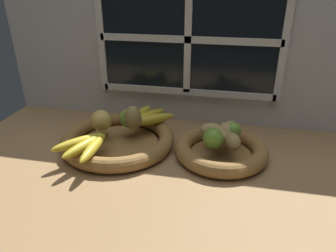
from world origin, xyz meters
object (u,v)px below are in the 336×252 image
object	(u,v)px
apple_green_back	(129,118)
lime_near	(213,139)
fruit_bowl_right	(221,150)
banana_bunch_back	(146,117)
pear_brown	(133,118)
potato_small	(232,141)
potato_back	(229,130)
banana_bunch_front	(86,144)
lime_far	(232,130)
fruit_bowl_left	(118,139)
apple_golden_left	(101,120)
potato_oblong	(211,131)
potato_large	(222,136)

from	to	relation	value
apple_green_back	lime_near	xyz separation A→B (cm)	(28.43, -8.51, -0.21)
fruit_bowl_right	banana_bunch_back	world-z (taller)	banana_bunch_back
pear_brown	apple_green_back	bearing A→B (deg)	144.04
potato_small	apple_green_back	bearing A→B (deg)	167.01
potato_back	lime_near	bearing A→B (deg)	-118.98
banana_bunch_front	potato_small	world-z (taller)	potato_small
banana_bunch_front	lime_far	bearing A→B (deg)	20.73
fruit_bowl_left	potato_back	bearing A→B (deg)	6.84
apple_golden_left	pear_brown	size ratio (longest dim) A/B	0.85
pear_brown	potato_small	size ratio (longest dim) A/B	1.34
pear_brown	potato_back	bearing A→B (deg)	1.21
potato_oblong	lime_far	distance (cm)	6.50
apple_golden_left	potato_back	size ratio (longest dim) A/B	0.90
banana_bunch_back	potato_large	bearing A→B (deg)	-21.09
fruit_bowl_left	potato_small	xyz separation A→B (cm)	(36.71, -3.10, 5.04)
banana_bunch_front	fruit_bowl_right	bearing A→B (deg)	17.23
banana_bunch_back	potato_small	world-z (taller)	potato_small
potato_back	lime_far	xyz separation A→B (cm)	(0.98, -0.51, 0.11)
potato_small	lime_near	distance (cm)	5.68
apple_green_back	lime_far	xyz separation A→B (cm)	(33.86, -0.99, -0.60)
pear_brown	potato_large	world-z (taller)	pear_brown
fruit_bowl_right	banana_bunch_front	size ratio (longest dim) A/B	1.58
fruit_bowl_left	lime_far	xyz separation A→B (cm)	(36.53, 3.76, 5.28)
fruit_bowl_left	apple_golden_left	xyz separation A→B (cm)	(-5.70, 0.81, 6.03)
pear_brown	banana_bunch_back	distance (cm)	7.59
fruit_bowl_right	lime_near	world-z (taller)	lime_near
fruit_bowl_right	banana_bunch_front	xyz separation A→B (cm)	(-38.75, -12.02, 4.06)
potato_small	potato_large	size ratio (longest dim) A/B	0.94
banana_bunch_front	apple_golden_left	bearing A→B (deg)	92.51
fruit_bowl_left	banana_bunch_back	bearing A→B (deg)	56.17
apple_green_back	potato_back	size ratio (longest dim) A/B	0.86
potato_small	lime_near	xyz separation A→B (cm)	(-5.61, -0.66, 0.62)
banana_bunch_front	potato_oblong	xyz separation A→B (cm)	(35.26, 14.73, 0.92)
potato_oblong	potato_large	xyz separation A→B (cm)	(3.49, -2.71, -0.28)
banana_bunch_front	potato_small	bearing A→B (deg)	12.03
fruit_bowl_left	banana_bunch_back	size ratio (longest dim) A/B	2.10
banana_bunch_front	potato_back	distance (cm)	43.84
fruit_bowl_left	banana_bunch_back	distance (cm)	13.10
apple_golden_left	banana_bunch_front	bearing A→B (deg)	-87.49
potato_oblong	potato_large	bearing A→B (deg)	-37.87
potato_large	apple_green_back	bearing A→B (deg)	171.27
potato_large	lime_near	distance (cm)	4.62
fruit_bowl_left	pear_brown	distance (cm)	8.68
fruit_bowl_right	pear_brown	size ratio (longest dim) A/B	3.52
banana_bunch_front	potato_small	distance (cm)	42.80
banana_bunch_back	potato_oblong	bearing A→B (deg)	-18.09
apple_green_back	pear_brown	xyz separation A→B (cm)	(1.58, -1.15, 0.77)
potato_oblong	lime_near	bearing A→B (deg)	-81.35
fruit_bowl_left	banana_bunch_front	xyz separation A→B (cm)	(-5.14, -12.02, 4.07)
pear_brown	banana_bunch_back	xyz separation A→B (cm)	(2.64, 6.70, -2.40)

